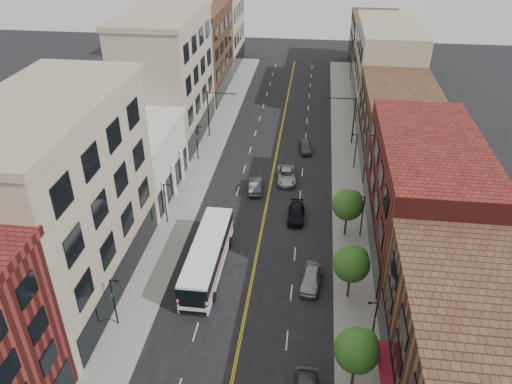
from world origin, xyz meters
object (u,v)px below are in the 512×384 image
at_px(car_lane_a, 296,214).
at_px(car_lane_c, 305,147).
at_px(car_parked_far, 311,278).
at_px(car_lane_b, 286,175).
at_px(car_lane_behind, 255,185).
at_px(city_bus, 208,255).

distance_m(car_lane_a, car_lane_c, 17.87).
height_order(car_parked_far, car_lane_b, car_parked_far).
bearing_deg(car_lane_behind, car_parked_far, 108.15).
xyz_separation_m(city_bus, car_lane_a, (8.31, 10.43, -1.28)).
bearing_deg(car_lane_behind, car_lane_a, 128.00).
relative_size(city_bus, car_lane_behind, 2.90).
bearing_deg(car_parked_far, car_lane_b, 106.69).
bearing_deg(car_lane_a, car_lane_b, 101.25).
distance_m(car_lane_b, car_lane_c, 9.21).
bearing_deg(car_parked_far, city_bus, -178.94).
distance_m(car_parked_far, car_lane_b, 20.60).
xyz_separation_m(car_parked_far, car_lane_a, (-2.05, 11.32, -0.12)).
xyz_separation_m(car_lane_behind, car_lane_b, (3.76, 3.13, -0.02)).
bearing_deg(car_lane_b, city_bus, -114.88).
distance_m(car_lane_behind, car_lane_b, 4.89).
bearing_deg(car_lane_c, car_lane_a, -98.82).
relative_size(car_lane_b, car_lane_c, 1.26).
xyz_separation_m(city_bus, car_parked_far, (10.36, -0.89, -1.16)).
bearing_deg(car_lane_c, car_parked_far, -94.34).
bearing_deg(car_lane_b, car_lane_behind, -146.47).
relative_size(car_lane_a, car_lane_b, 0.89).
xyz_separation_m(car_parked_far, car_lane_c, (-1.67, 29.19, -0.09)).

